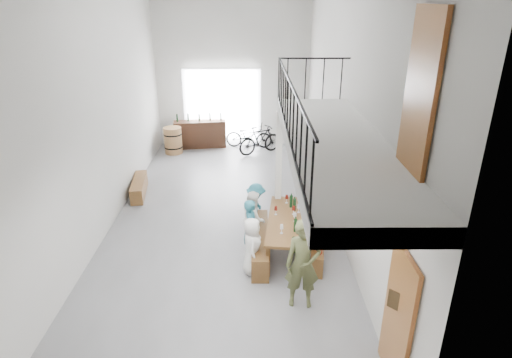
{
  "coord_description": "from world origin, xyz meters",
  "views": [
    {
      "loc": [
        0.7,
        -9.55,
        5.14
      ],
      "look_at": [
        0.78,
        -0.5,
        1.29
      ],
      "focal_mm": 30.0,
      "sensor_mm": 36.0,
      "label": 1
    }
  ],
  "objects_px": {
    "serving_counter": "(200,134)",
    "bicycle_near": "(249,136)",
    "oak_barrel": "(173,140)",
    "tasting_table": "(289,223)",
    "side_bench": "(139,187)",
    "bench_inner": "(260,243)",
    "host_standing": "(303,265)"
  },
  "relations": [
    {
      "from": "bench_inner",
      "to": "host_standing",
      "type": "xyz_separation_m",
      "value": [
        0.71,
        -1.68,
        0.59
      ]
    },
    {
      "from": "bench_inner",
      "to": "oak_barrel",
      "type": "bearing_deg",
      "value": 115.33
    },
    {
      "from": "tasting_table",
      "to": "side_bench",
      "type": "bearing_deg",
      "value": 149.54
    },
    {
      "from": "side_bench",
      "to": "bicycle_near",
      "type": "distance_m",
      "value": 5.14
    },
    {
      "from": "bench_inner",
      "to": "bicycle_near",
      "type": "relative_size",
      "value": 1.28
    },
    {
      "from": "oak_barrel",
      "to": "serving_counter",
      "type": "bearing_deg",
      "value": 37.55
    },
    {
      "from": "side_bench",
      "to": "serving_counter",
      "type": "xyz_separation_m",
      "value": [
        1.27,
        4.17,
        0.28
      ]
    },
    {
      "from": "tasting_table",
      "to": "bicycle_near",
      "type": "bearing_deg",
      "value": 103.8
    },
    {
      "from": "serving_counter",
      "to": "bicycle_near",
      "type": "height_order",
      "value": "serving_counter"
    },
    {
      "from": "bench_inner",
      "to": "oak_barrel",
      "type": "distance_m",
      "value": 7.21
    },
    {
      "from": "tasting_table",
      "to": "bench_inner",
      "type": "bearing_deg",
      "value": -166.6
    },
    {
      "from": "bench_inner",
      "to": "bicycle_near",
      "type": "bearing_deg",
      "value": 93.23
    },
    {
      "from": "bench_inner",
      "to": "bicycle_near",
      "type": "height_order",
      "value": "bicycle_near"
    },
    {
      "from": "serving_counter",
      "to": "bicycle_near",
      "type": "relative_size",
      "value": 1.1
    },
    {
      "from": "oak_barrel",
      "to": "bicycle_near",
      "type": "bearing_deg",
      "value": 13.15
    },
    {
      "from": "side_bench",
      "to": "bicycle_near",
      "type": "bearing_deg",
      "value": 53.26
    },
    {
      "from": "serving_counter",
      "to": "bicycle_near",
      "type": "bearing_deg",
      "value": -9.74
    },
    {
      "from": "tasting_table",
      "to": "oak_barrel",
      "type": "relative_size",
      "value": 2.47
    },
    {
      "from": "bicycle_near",
      "to": "serving_counter",
      "type": "bearing_deg",
      "value": 95.25
    },
    {
      "from": "side_bench",
      "to": "bench_inner",
      "type": "bearing_deg",
      "value": -42.43
    },
    {
      "from": "tasting_table",
      "to": "oak_barrel",
      "type": "distance_m",
      "value": 7.43
    },
    {
      "from": "tasting_table",
      "to": "bicycle_near",
      "type": "relative_size",
      "value": 1.36
    },
    {
      "from": "tasting_table",
      "to": "oak_barrel",
      "type": "bearing_deg",
      "value": 125.52
    },
    {
      "from": "side_bench",
      "to": "oak_barrel",
      "type": "bearing_deg",
      "value": 83.7
    },
    {
      "from": "oak_barrel",
      "to": "side_bench",
      "type": "bearing_deg",
      "value": -96.3
    },
    {
      "from": "side_bench",
      "to": "bicycle_near",
      "type": "height_order",
      "value": "bicycle_near"
    },
    {
      "from": "serving_counter",
      "to": "oak_barrel",
      "type": "bearing_deg",
      "value": -150.6
    },
    {
      "from": "bench_inner",
      "to": "side_bench",
      "type": "bearing_deg",
      "value": 138.49
    },
    {
      "from": "tasting_table",
      "to": "host_standing",
      "type": "height_order",
      "value": "host_standing"
    },
    {
      "from": "side_bench",
      "to": "tasting_table",
      "type": "bearing_deg",
      "value": -36.92
    },
    {
      "from": "serving_counter",
      "to": "bicycle_near",
      "type": "distance_m",
      "value": 1.81
    },
    {
      "from": "oak_barrel",
      "to": "tasting_table",
      "type": "bearing_deg",
      "value": -60.93
    }
  ]
}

